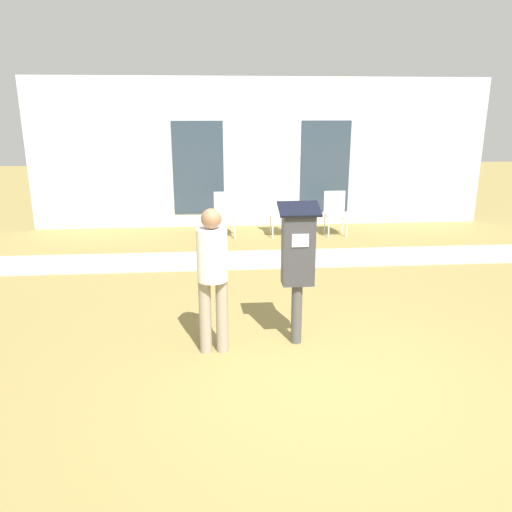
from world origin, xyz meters
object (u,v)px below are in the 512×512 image
object	(u,v)px
outdoor_chair_middle	(280,210)
outdoor_chair_right	(335,209)
person_standing	(212,270)
outdoor_chair_left	(225,211)
parking_meter	(298,256)

from	to	relation	value
outdoor_chair_middle	outdoor_chair_right	size ratio (longest dim) A/B	1.00
person_standing	outdoor_chair_right	bearing A→B (deg)	48.62
outdoor_chair_middle	outdoor_chair_right	distance (m)	1.15
outdoor_chair_left	outdoor_chair_middle	size ratio (longest dim) A/B	1.00
outdoor_chair_middle	person_standing	bearing A→B (deg)	-89.94
parking_meter	person_standing	bearing A→B (deg)	-171.06
parking_meter	outdoor_chair_right	xyz separation A→B (m)	(1.63, 4.96, -0.49)
person_standing	outdoor_chair_middle	xyz separation A→B (m)	(1.40, 5.15, -0.40)
parking_meter	outdoor_chair_left	xyz separation A→B (m)	(-0.67, 5.04, -0.49)
person_standing	outdoor_chair_right	world-z (taller)	person_standing
parking_meter	person_standing	xyz separation A→B (m)	(-0.92, -0.14, -0.09)
outdoor_chair_middle	outdoor_chair_right	xyz separation A→B (m)	(1.15, -0.04, 0.00)
parking_meter	outdoor_chair_left	world-z (taller)	parking_meter
person_standing	outdoor_chair_right	xyz separation A→B (m)	(2.55, 5.10, -0.40)
outdoor_chair_middle	outdoor_chair_right	world-z (taller)	same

